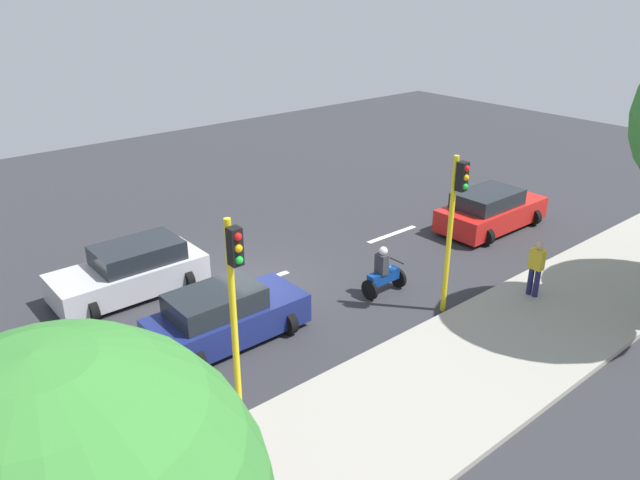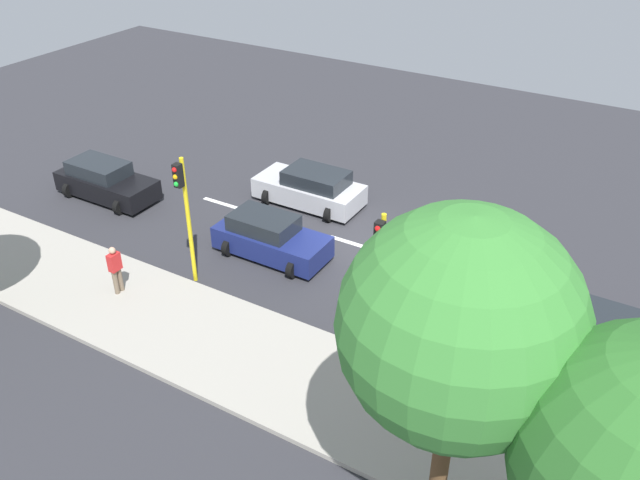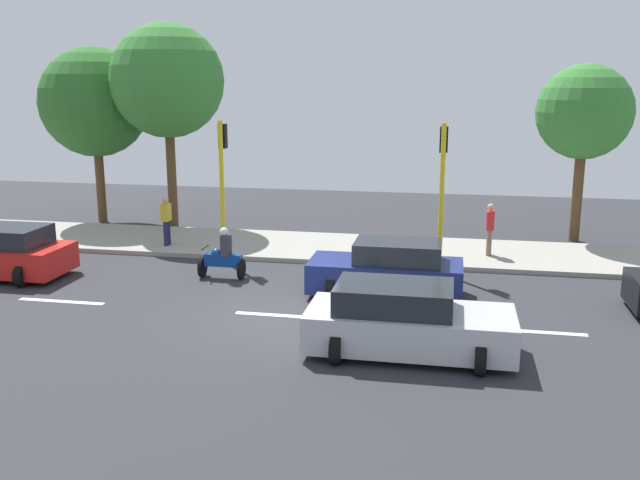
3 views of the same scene
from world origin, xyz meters
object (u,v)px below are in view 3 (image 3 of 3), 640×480
at_px(traffic_light_corner, 222,171).
at_px(pedestrian_by_tree, 490,228).
at_px(street_tree_center, 167,81).
at_px(pedestrian_near_signal, 166,219).
at_px(street_tree_north, 584,113).
at_px(street_tree_south, 95,103).
at_px(car_silver, 406,321).
at_px(traffic_light_midblock, 442,176).
at_px(car_dark_blue, 388,270).
at_px(motorcycle, 223,257).

bearing_deg(traffic_light_corner, pedestrian_by_tree, -77.66).
xyz_separation_m(traffic_light_corner, street_tree_center, (4.68, 3.69, 2.73)).
distance_m(pedestrian_near_signal, traffic_light_corner, 3.30).
relative_size(street_tree_north, street_tree_south, 0.90).
bearing_deg(street_tree_south, pedestrian_near_signal, -131.73).
bearing_deg(pedestrian_near_signal, car_silver, -131.94).
xyz_separation_m(pedestrian_near_signal, traffic_light_midblock, (-1.16, -9.27, 1.87)).
height_order(car_dark_blue, traffic_light_corner, traffic_light_corner).
xyz_separation_m(car_silver, pedestrian_by_tree, (8.51, -2.09, 0.35)).
height_order(car_dark_blue, street_tree_north, street_tree_north).
height_order(car_silver, pedestrian_by_tree, pedestrian_by_tree).
relative_size(pedestrian_by_tree, street_tree_north, 0.27).
bearing_deg(traffic_light_corner, street_tree_center, 38.23).
bearing_deg(traffic_light_midblock, pedestrian_by_tree, -40.28).
relative_size(motorcycle, traffic_light_corner, 0.34).
bearing_deg(motorcycle, traffic_light_midblock, -73.09).
bearing_deg(street_tree_south, pedestrian_by_tree, -102.49).
distance_m(car_dark_blue, pedestrian_near_signal, 8.86).
height_order(traffic_light_midblock, street_tree_south, street_tree_south).
bearing_deg(pedestrian_by_tree, traffic_light_corner, 102.34).
distance_m(street_tree_north, street_tree_south, 18.55).
bearing_deg(traffic_light_midblock, pedestrian_near_signal, 82.87).
height_order(motorcycle, street_tree_north, street_tree_north).
bearing_deg(street_tree_south, traffic_light_midblock, -110.72).
bearing_deg(car_dark_blue, traffic_light_corner, 63.93).
bearing_deg(street_tree_south, car_dark_blue, -122.30).
xyz_separation_m(motorcycle, street_tree_north, (7.06, -10.95, 3.95)).
height_order(car_silver, street_tree_north, street_tree_north).
relative_size(traffic_light_midblock, street_tree_north, 0.72).
height_order(car_silver, pedestrian_near_signal, pedestrian_near_signal).
height_order(pedestrian_by_tree, street_tree_center, street_tree_center).
xyz_separation_m(street_tree_north, street_tree_center, (-0.49, 15.20, 1.07)).
relative_size(car_dark_blue, street_tree_north, 0.65).
bearing_deg(car_dark_blue, street_tree_center, 51.26).
height_order(car_silver, traffic_light_midblock, traffic_light_midblock).
distance_m(street_tree_south, street_tree_center, 3.49).
relative_size(car_silver, pedestrian_by_tree, 2.59).
bearing_deg(pedestrian_by_tree, street_tree_center, 76.65).
xyz_separation_m(traffic_light_midblock, street_tree_north, (5.17, -4.72, 1.66)).
bearing_deg(pedestrian_by_tree, pedestrian_near_signal, 93.53).
distance_m(motorcycle, traffic_light_midblock, 6.90).
bearing_deg(car_silver, traffic_light_corner, 43.14).
relative_size(car_dark_blue, street_tree_south, 0.58).
height_order(motorcycle, traffic_light_midblock, traffic_light_midblock).
bearing_deg(pedestrian_near_signal, street_tree_south, 48.27).
relative_size(motorcycle, pedestrian_near_signal, 0.91).
distance_m(car_silver, street_tree_center, 15.89).
bearing_deg(street_tree_center, car_dark_blue, -128.74).
distance_m(motorcycle, street_tree_center, 9.30).
distance_m(traffic_light_corner, street_tree_center, 6.56).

